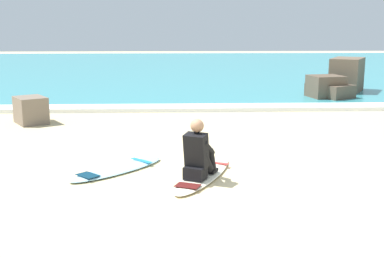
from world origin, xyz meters
TOP-DOWN VIEW (x-y plane):
  - ground_plane at (0.00, 0.00)m, footprint 80.00×80.00m
  - sea at (0.00, 21.08)m, footprint 80.00×28.00m
  - breaking_foam at (0.00, 7.38)m, footprint 80.00×0.90m
  - surfboard_main at (0.28, 0.79)m, footprint 1.35×2.26m
  - surfer_seated at (0.18, 0.55)m, footprint 0.61×0.77m
  - surfboard_spare_near at (-1.16, 1.18)m, footprint 1.72×1.77m
  - rock_outcrop_distant at (5.54, 9.89)m, footprint 2.62×3.18m
  - shoreline_rock at (-3.79, 5.47)m, footprint 1.02×1.09m

SIDE VIEW (x-z plane):
  - ground_plane at x=0.00m, z-range 0.00..0.00m
  - surfboard_main at x=0.28m, z-range 0.00..0.07m
  - surfboard_spare_near at x=-1.16m, z-range 0.00..0.07m
  - sea at x=0.00m, z-range 0.00..0.10m
  - breaking_foam at x=0.00m, z-range 0.00..0.11m
  - shoreline_rock at x=-3.79m, z-range 0.00..0.67m
  - surfer_seated at x=0.18m, z-range -0.04..0.91m
  - rock_outcrop_distant at x=5.54m, z-range -0.13..1.16m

